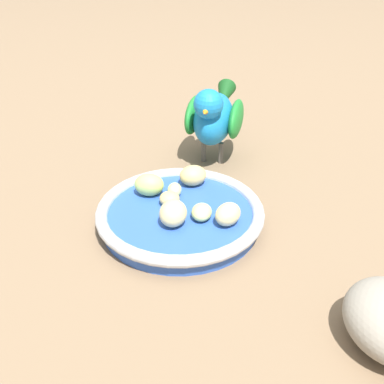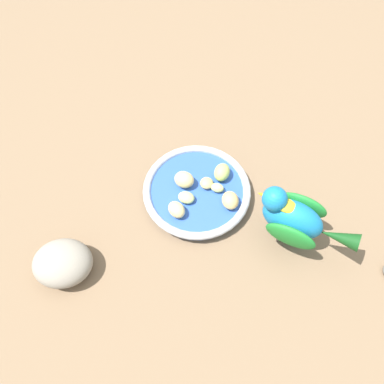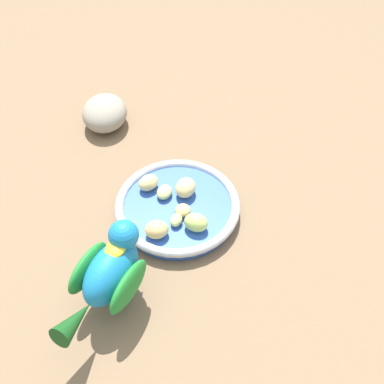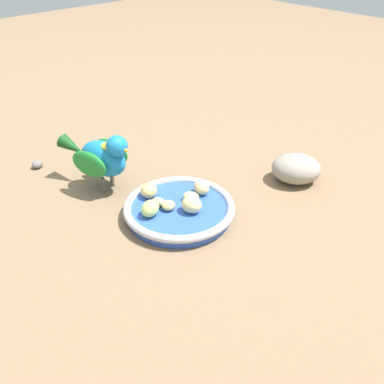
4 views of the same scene
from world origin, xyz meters
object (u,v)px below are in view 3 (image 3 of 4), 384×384
at_px(apple_piece_1, 183,210).
at_px(apple_piece_5, 176,220).
at_px(apple_piece_3, 163,193).
at_px(rock_large, 105,113).
at_px(apple_piece_2, 196,223).
at_px(apple_piece_6, 148,183).
at_px(apple_piece_4, 157,230).
at_px(apple_piece_0, 186,188).
at_px(feeding_bowl, 176,208).
at_px(parrot, 109,273).

relative_size(apple_piece_1, apple_piece_5, 0.99).
distance_m(apple_piece_1, apple_piece_5, 0.02).
relative_size(apple_piece_3, rock_large, 0.31).
relative_size(apple_piece_1, apple_piece_2, 0.66).
bearing_deg(apple_piece_5, apple_piece_3, -25.49).
bearing_deg(apple_piece_1, apple_piece_6, -1.61).
relative_size(apple_piece_1, apple_piece_4, 0.69).
bearing_deg(apple_piece_0, feeding_bowl, 99.02).
height_order(apple_piece_0, apple_piece_3, apple_piece_0).
relative_size(apple_piece_2, apple_piece_6, 1.08).
xyz_separation_m(apple_piece_0, apple_piece_1, (-0.03, 0.04, -0.01)).
bearing_deg(apple_piece_0, apple_piece_1, 126.86).
distance_m(apple_piece_0, apple_piece_1, 0.04).
relative_size(feeding_bowl, rock_large, 2.05).
xyz_separation_m(apple_piece_1, apple_piece_4, (0.00, 0.06, 0.00)).
bearing_deg(apple_piece_6, apple_piece_5, 164.70).
relative_size(apple_piece_1, apple_piece_3, 0.82).
bearing_deg(parrot, apple_piece_6, 16.28).
distance_m(feeding_bowl, rock_large, 0.28).
distance_m(apple_piece_3, apple_piece_4, 0.08).
height_order(apple_piece_5, parrot, parrot).
bearing_deg(apple_piece_5, apple_piece_0, -60.62).
xyz_separation_m(apple_piece_0, apple_piece_6, (0.06, 0.03, -0.00)).
xyz_separation_m(apple_piece_2, rock_large, (0.33, -0.09, -0.01)).
xyz_separation_m(feeding_bowl, parrot, (-0.05, 0.18, 0.06)).
height_order(apple_piece_1, apple_piece_2, apple_piece_2).
height_order(apple_piece_4, rock_large, rock_large).
height_order(apple_piece_2, apple_piece_6, apple_piece_2).
relative_size(apple_piece_3, apple_piece_4, 0.85).
xyz_separation_m(apple_piece_6, parrot, (-0.11, 0.18, 0.04)).
bearing_deg(apple_piece_3, apple_piece_1, 174.52).
distance_m(apple_piece_0, parrot, 0.22).
xyz_separation_m(apple_piece_0, apple_piece_3, (0.02, 0.03, -0.01)).
height_order(apple_piece_4, parrot, parrot).
bearing_deg(apple_piece_6, feeding_bowl, -178.03).
bearing_deg(apple_piece_6, apple_piece_0, -150.01).
bearing_deg(apple_piece_6, parrot, 121.62).
distance_m(apple_piece_5, rock_large, 0.32).
bearing_deg(rock_large, apple_piece_0, 170.26).
distance_m(apple_piece_2, apple_piece_4, 0.06).
bearing_deg(apple_piece_5, feeding_bowl, -44.11).
bearing_deg(apple_piece_2, apple_piece_3, -8.59).
relative_size(feeding_bowl, apple_piece_3, 6.67).
bearing_deg(apple_piece_2, apple_piece_5, 24.53).
bearing_deg(apple_piece_4, apple_piece_0, -75.16).
distance_m(apple_piece_0, apple_piece_4, 0.10).
relative_size(feeding_bowl, apple_piece_6, 5.88).
bearing_deg(parrot, apple_piece_2, -18.87).
relative_size(apple_piece_2, apple_piece_5, 1.50).
height_order(feeding_bowl, apple_piece_0, apple_piece_0).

